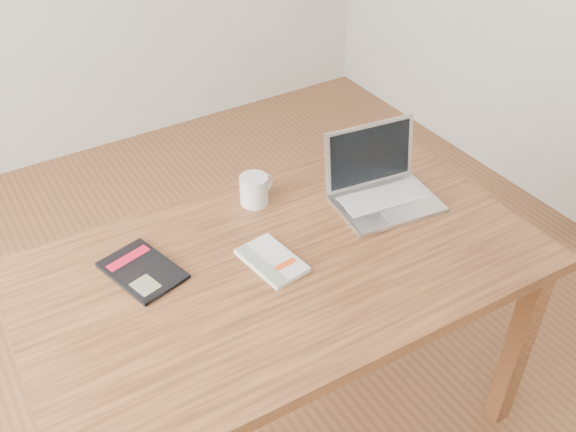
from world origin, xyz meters
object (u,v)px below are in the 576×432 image
white_guidebook (272,261)px  coffee_mug (255,189)px  laptop (381,186)px  black_guidebook (142,270)px  desk (284,284)px

white_guidebook → coffee_mug: 0.30m
laptop → coffee_mug: 0.39m
black_guidebook → laptop: 0.77m
desk → black_guidebook: 0.40m
black_guidebook → coffee_mug: (0.42, 0.12, 0.04)m
coffee_mug → laptop: bearing=-43.6°
white_guidebook → laptop: laptop is taller
white_guidebook → desk: bearing=-27.1°
white_guidebook → laptop: 0.46m
black_guidebook → coffee_mug: size_ratio=2.06×
laptop → coffee_mug: laptop is taller
black_guidebook → coffee_mug: 0.44m
desk → laptop: (0.42, 0.10, 0.14)m
white_guidebook → coffee_mug: bearing=62.2°
desk → coffee_mug: coffee_mug is taller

